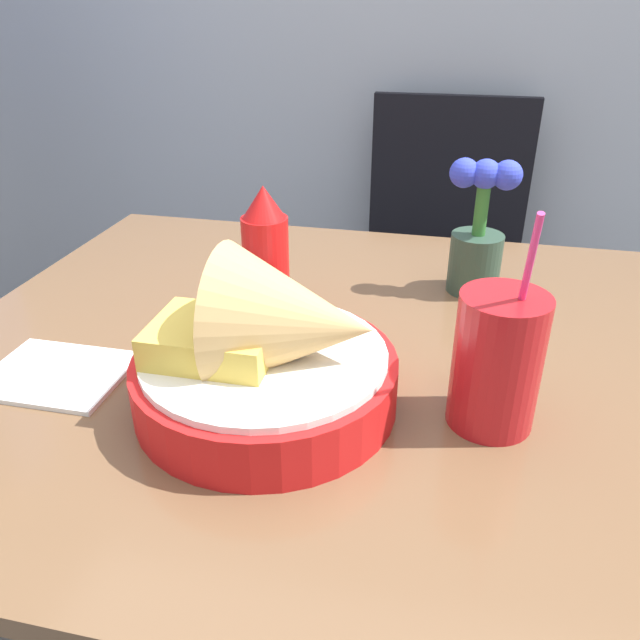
{
  "coord_description": "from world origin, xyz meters",
  "views": [
    {
      "loc": [
        0.1,
        -0.69,
        1.14
      ],
      "look_at": [
        -0.04,
        -0.04,
        0.79
      ],
      "focal_mm": 35.0,
      "sensor_mm": 36.0,
      "label": 1
    }
  ],
  "objects_px": {
    "chair_far_window": "(441,255)",
    "flower_vase": "(478,237)",
    "food_basket": "(274,355)",
    "drink_cup": "(496,365)",
    "ketchup_bottle": "(266,254)"
  },
  "relations": [
    {
      "from": "drink_cup",
      "to": "flower_vase",
      "type": "relative_size",
      "value": 1.21
    },
    {
      "from": "chair_far_window",
      "to": "drink_cup",
      "type": "height_order",
      "value": "drink_cup"
    },
    {
      "from": "chair_far_window",
      "to": "food_basket",
      "type": "distance_m",
      "value": 1.03
    },
    {
      "from": "chair_far_window",
      "to": "flower_vase",
      "type": "xyz_separation_m",
      "value": [
        0.06,
        -0.62,
        0.28
      ]
    },
    {
      "from": "chair_far_window",
      "to": "drink_cup",
      "type": "relative_size",
      "value": 3.73
    },
    {
      "from": "chair_far_window",
      "to": "ketchup_bottle",
      "type": "relative_size",
      "value": 4.91
    },
    {
      "from": "chair_far_window",
      "to": "drink_cup",
      "type": "xyz_separation_m",
      "value": [
        0.08,
        -0.96,
        0.26
      ]
    },
    {
      "from": "food_basket",
      "to": "flower_vase",
      "type": "distance_m",
      "value": 0.42
    },
    {
      "from": "drink_cup",
      "to": "chair_far_window",
      "type": "bearing_deg",
      "value": 94.69
    },
    {
      "from": "food_basket",
      "to": "flower_vase",
      "type": "xyz_separation_m",
      "value": [
        0.21,
        0.36,
        0.02
      ]
    },
    {
      "from": "food_basket",
      "to": "ketchup_bottle",
      "type": "xyz_separation_m",
      "value": [
        -0.07,
        0.22,
        0.02
      ]
    },
    {
      "from": "food_basket",
      "to": "drink_cup",
      "type": "distance_m",
      "value": 0.23
    },
    {
      "from": "food_basket",
      "to": "ketchup_bottle",
      "type": "bearing_deg",
      "value": 109.03
    },
    {
      "from": "chair_far_window",
      "to": "flower_vase",
      "type": "height_order",
      "value": "flower_vase"
    },
    {
      "from": "ketchup_bottle",
      "to": "food_basket",
      "type": "bearing_deg",
      "value": -70.97
    }
  ]
}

